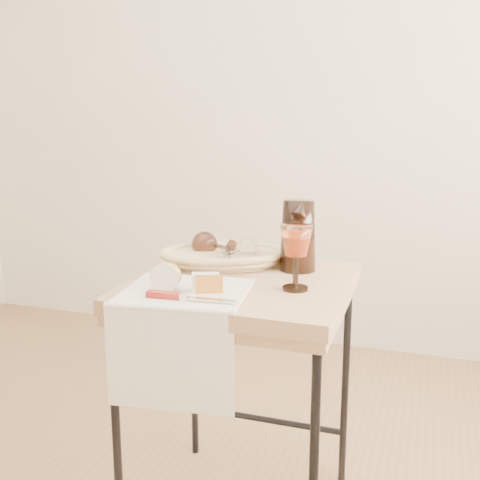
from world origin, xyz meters
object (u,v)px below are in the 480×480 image
at_px(side_table, 242,402).
at_px(goblet_lying_b, 238,252).
at_px(wine_goblet, 296,258).
at_px(tea_towel, 185,291).
at_px(pitcher, 298,236).
at_px(bread_basket, 224,258).
at_px(apple_half, 166,276).
at_px(goblet_lying_a, 216,246).
at_px(table_knife, 187,296).

relative_size(side_table, goblet_lying_b, 6.10).
bearing_deg(wine_goblet, tea_towel, -156.82).
xyz_separation_m(tea_towel, pitcher, (0.23, 0.32, 0.10)).
height_order(side_table, bread_basket, bread_basket).
height_order(tea_towel, wine_goblet, wine_goblet).
xyz_separation_m(wine_goblet, apple_half, (-0.32, -0.13, -0.05)).
bearing_deg(side_table, goblet_lying_a, 131.57).
height_order(tea_towel, apple_half, apple_half).
bearing_deg(tea_towel, table_knife, -70.06).
xyz_separation_m(bread_basket, pitcher, (0.24, 0.01, 0.08)).
height_order(tea_towel, table_knife, table_knife).
height_order(tea_towel, goblet_lying_a, goblet_lying_a).
distance_m(goblet_lying_b, apple_half, 0.32).
relative_size(bread_basket, goblet_lying_a, 2.62).
bearing_deg(table_knife, bread_basket, 92.28).
bearing_deg(goblet_lying_a, apple_half, 102.72).
distance_m(side_table, goblet_lying_a, 0.49).
xyz_separation_m(tea_towel, apple_half, (-0.05, -0.01, 0.04)).
bearing_deg(apple_half, tea_towel, -2.04).
bearing_deg(apple_half, table_knife, -50.51).
relative_size(side_table, table_knife, 3.32).
bearing_deg(tea_towel, pitcher, 46.93).
xyz_separation_m(side_table, bread_basket, (-0.11, 0.14, 0.41)).
height_order(tea_towel, bread_basket, bread_basket).
relative_size(bread_basket, table_knife, 1.56).
height_order(goblet_lying_a, goblet_lying_b, goblet_lying_a).
height_order(pitcher, apple_half, pitcher).
xyz_separation_m(goblet_lying_a, wine_goblet, (0.31, -0.21, 0.04)).
xyz_separation_m(goblet_lying_a, goblet_lying_b, (0.09, -0.04, -0.00)).
xyz_separation_m(side_table, goblet_lying_a, (-0.14, 0.16, 0.44)).
bearing_deg(tea_towel, bread_basket, 83.48).
xyz_separation_m(wine_goblet, table_knife, (-0.23, -0.19, -0.08)).
bearing_deg(pitcher, bread_basket, -157.85).
height_order(bread_basket, apple_half, apple_half).
distance_m(bread_basket, pitcher, 0.25).
distance_m(tea_towel, goblet_lying_a, 0.34).
bearing_deg(goblet_lying_b, pitcher, -53.64).
height_order(pitcher, table_knife, pitcher).
relative_size(wine_goblet, table_knife, 0.78).
bearing_deg(goblet_lying_b, side_table, -128.95).
bearing_deg(bread_basket, table_knife, -107.10).
bearing_deg(pitcher, goblet_lying_b, -150.49).
relative_size(tea_towel, bread_basket, 0.91).
relative_size(goblet_lying_a, pitcher, 0.54).
relative_size(side_table, wine_goblet, 4.27).
bearing_deg(goblet_lying_a, tea_towel, 111.36).
distance_m(goblet_lying_a, wine_goblet, 0.38).
bearing_deg(goblet_lying_b, tea_towel, -162.89).
bearing_deg(goblet_lying_a, table_knife, 115.53).
xyz_separation_m(bread_basket, goblet_lying_b, (0.05, -0.02, 0.03)).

